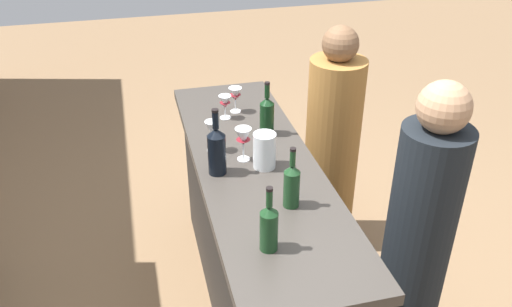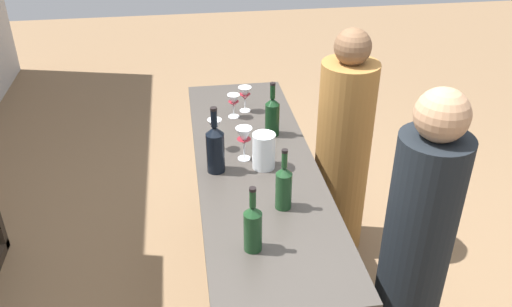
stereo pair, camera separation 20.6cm
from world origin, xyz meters
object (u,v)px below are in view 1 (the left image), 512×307
Objects in this scene: wine_bottle_leftmost_olive_green at (269,226)px; wine_bottle_second_right_dark_green at (267,115)px; wine_glass_near_center at (225,103)px; water_pitcher at (264,150)px; wine_bottle_center_near_black at (217,149)px; wine_glass_far_left at (212,129)px; wine_bottle_second_left_olive_green at (292,184)px; person_center_guest at (417,242)px; wine_glass_near_left at (235,95)px; person_left_guest at (332,150)px; wine_glass_near_right at (243,138)px.

wine_bottle_second_right_dark_green is at bearing -14.51° from wine_bottle_leftmost_olive_green.
wine_glass_near_center is (1.10, -0.05, -0.01)m from wine_bottle_leftmost_olive_green.
wine_bottle_leftmost_olive_green is at bearing 166.83° from water_pitcher.
wine_bottle_center_near_black reaches higher than wine_glass_far_left.
wine_bottle_second_left_olive_green reaches higher than wine_bottle_leftmost_olive_green.
person_center_guest reaches higher than wine_bottle_leftmost_olive_green.
wine_bottle_second_right_dark_green reaches higher than wine_glass_near_left.
water_pitcher is (-0.60, -0.01, -0.01)m from wine_glass_near_left.
person_left_guest reaches higher than wine_bottle_center_near_black.
wine_glass_near_center is (0.86, 0.11, -0.01)m from wine_bottle_second_left_olive_green.
wine_bottle_center_near_black is 0.22× the size of person_center_guest.
wine_glass_near_right reaches higher than wine_glass_near_center.
wine_glass_near_center is 0.78× the size of water_pitcher.
person_center_guest is at bearing -142.83° from wine_bottle_second_right_dark_green.
wine_bottle_second_left_olive_green is 1.11m from person_left_guest.
wine_bottle_second_right_dark_green is (0.87, -0.23, 0.01)m from wine_bottle_leftmost_olive_green.
wine_glass_near_right is 0.11× the size of person_center_guest.
wine_bottle_second_right_dark_green is 1.80× the size of wine_glass_far_left.
wine_bottle_second_right_dark_green is at bearing -70.98° from wine_glass_far_left.
person_center_guest is (-0.99, -0.63, -0.36)m from wine_glass_near_left.
wine_bottle_leftmost_olive_green reaches higher than wine_glass_far_left.
person_left_guest is at bearing -94.45° from wine_glass_near_left.
wine_bottle_second_right_dark_green reaches higher than wine_glass_near_right.
wine_bottle_leftmost_olive_green is 0.57m from wine_bottle_center_near_black.
wine_bottle_center_near_black reaches higher than wine_glass_near_left.
water_pitcher is at bearing -136.56° from wine_glass_near_right.
person_left_guest is at bearing -69.28° from person_center_guest.
wine_glass_near_right is (-0.52, 0.07, 0.02)m from wine_glass_near_left.
wine_glass_near_right is at bearing -59.18° from wine_bottle_center_near_black.
water_pitcher is (-0.54, -0.08, -0.00)m from wine_glass_near_center.
wine_bottle_leftmost_olive_green is 1.60× the size of water_pitcher.
person_left_guest is at bearing -45.74° from water_pitcher.
water_pitcher reaches higher than wine_glass_near_right.
wine_bottle_second_left_olive_green is at bearing 11.42° from person_center_guest.
water_pitcher is (0.57, -0.13, -0.02)m from wine_bottle_leftmost_olive_green.
wine_glass_far_left is at bearing -17.88° from person_center_guest.
wine_bottle_center_near_black is 0.64m from wine_glass_near_left.
wine_bottle_center_near_black reaches higher than water_pitcher.
wine_bottle_leftmost_olive_green reaches higher than wine_glass_near_right.
water_pitcher is (-0.08, -0.08, -0.03)m from wine_glass_near_right.
wine_bottle_center_near_black is at bearing 120.82° from wine_glass_near_right.
wine_bottle_second_right_dark_green reaches higher than wine_bottle_leftmost_olive_green.
wine_bottle_leftmost_olive_green is at bearing 173.94° from wine_glass_near_left.
wine_glass_near_left is at bearing -47.53° from wine_glass_near_center.
person_center_guest reaches higher than wine_glass_near_center.
wine_glass_near_left is (0.93, 0.04, -0.00)m from wine_bottle_second_left_olive_green.
wine_glass_far_left is (-0.33, 0.13, 0.03)m from wine_glass_near_center.
water_pitcher is at bearing -179.23° from wine_glass_near_left.
wine_glass_near_center is at bearing -2.76° from wine_bottle_leftmost_olive_green.
wine_glass_far_left is at bearing 158.94° from wine_glass_near_center.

